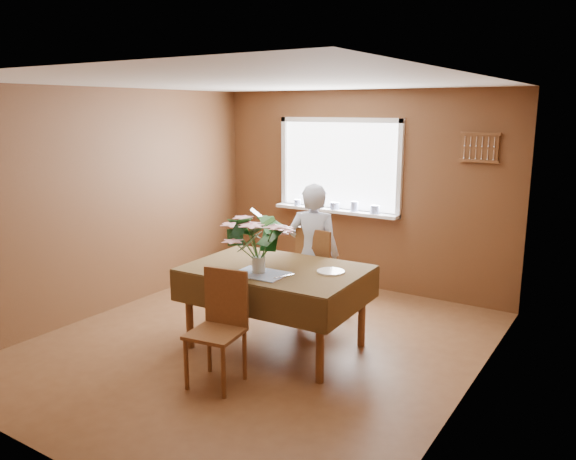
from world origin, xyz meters
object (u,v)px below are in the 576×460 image
Objects in this scene: chair_far at (319,271)px; chair_near at (220,322)px; dining_table at (276,277)px; flower_bouquet at (258,236)px; seated_woman at (313,254)px.

chair_far is 1.64m from chair_near.
flower_bouquet reaches higher than dining_table.
flower_bouquet is (0.00, -1.00, 0.39)m from seated_woman.
flower_bouquet is at bearing -98.59° from dining_table.
chair_far is 1.21m from flower_bouquet.
seated_woman is at bearing 59.66° from chair_far.
seated_woman reaches higher than dining_table.
chair_far is 1.09× the size of chair_near.
chair_near is 0.86m from flower_bouquet.
dining_table is at bearing 76.64° from seated_woman.
dining_table is 1.62× the size of chair_far.
seated_woman is (-0.04, -0.06, 0.20)m from chair_far.
chair_far is (0.01, 0.82, -0.14)m from dining_table.
seated_woman reaches higher than chair_far.
chair_far reaches higher than dining_table.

